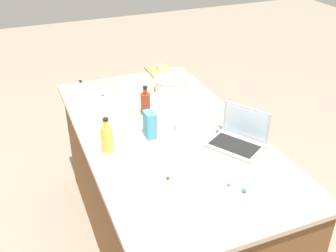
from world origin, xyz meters
TOP-DOWN VIEW (x-y plane):
  - ground_plane at (0.00, 0.00)m, footprint 12.00×12.00m
  - island_counter at (0.00, 0.00)m, footprint 1.97×1.06m
  - laptop at (-0.28, -0.34)m, footprint 0.38×0.36m
  - mixing_bowl_large at (0.56, -0.25)m, footprint 0.25×0.25m
  - bottle_oil at (-0.06, 0.40)m, footprint 0.07×0.07m
  - bottle_soy at (0.29, 0.04)m, footprint 0.07×0.07m
  - cutting_board at (0.91, -0.31)m, footprint 0.30×0.20m
  - butter_stick_left at (0.95, -0.31)m, footprint 0.11×0.05m
  - ramekin_small at (0.01, -0.11)m, footprint 0.11×0.11m
  - ramekin_medium at (0.64, 0.10)m, footprint 0.11×0.11m
  - kitchen_timer at (0.84, 0.37)m, footprint 0.07×0.07m
  - candy_bag at (0.00, 0.12)m, footprint 0.09×0.06m
  - candy_0 at (0.90, 0.36)m, footprint 0.01×0.01m
  - candy_1 at (-0.44, 0.18)m, footprint 0.02×0.02m
  - candy_2 at (-0.68, -0.14)m, footprint 0.02×0.02m
  - candy_3 at (0.68, 0.25)m, footprint 0.01×0.01m
  - candy_4 at (-0.61, -0.09)m, footprint 0.01×0.01m
  - candy_5 at (-0.12, -0.29)m, footprint 0.02×0.02m

SIDE VIEW (x-z plane):
  - ground_plane at x=0.00m, z-range 0.00..0.00m
  - island_counter at x=0.00m, z-range 0.00..0.90m
  - candy_3 at x=0.68m, z-range 0.90..0.91m
  - candy_4 at x=-0.61m, z-range 0.90..0.91m
  - candy_0 at x=0.90m, z-range 0.90..0.91m
  - candy_1 at x=-0.44m, z-range 0.90..0.92m
  - cutting_board at x=0.91m, z-range 0.90..0.92m
  - candy_5 at x=-0.12m, z-range 0.90..0.92m
  - candy_2 at x=-0.68m, z-range 0.90..0.92m
  - ramekin_medium at x=0.64m, z-range 0.90..0.95m
  - ramekin_small at x=0.01m, z-range 0.90..0.95m
  - kitchen_timer at x=0.84m, z-range 0.90..0.97m
  - butter_stick_left at x=0.95m, z-range 0.92..0.95m
  - laptop at x=-0.28m, z-range 0.84..1.06m
  - mixing_bowl_large at x=0.56m, z-range 0.90..1.01m
  - bottle_soy at x=0.29m, z-range 0.88..1.08m
  - candy_bag at x=0.00m, z-range 0.90..1.07m
  - bottle_oil at x=-0.06m, z-range 0.88..1.09m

